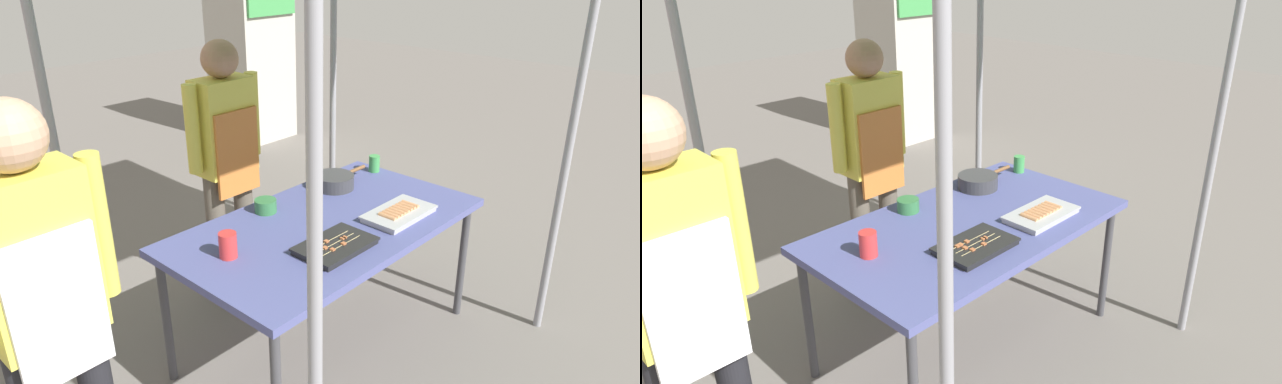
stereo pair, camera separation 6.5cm
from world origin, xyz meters
The scene contains 11 objects.
ground_plane centered at (0.00, 0.00, 0.00)m, with size 18.00×18.00×0.00m, color #66605B.
stall_table centered at (0.00, 0.00, 0.70)m, with size 1.60×0.90×0.75m.
tray_grilled_sausages centered at (0.30, -0.23, 0.77)m, with size 0.39×0.22×0.05m.
tray_meat_skewers centered at (-0.19, -0.22, 0.77)m, with size 0.37×0.24×0.04m.
cooking_wok centered at (0.36, 0.27, 0.79)m, with size 0.39×0.23×0.08m.
condiment_bowl centered at (-0.13, 0.32, 0.78)m, with size 0.12×0.12×0.07m, color #33723F.
drink_cup_near_edge centered at (0.73, 0.26, 0.80)m, with size 0.07×0.07×0.10m, color #3F994C.
drink_cup_by_wok centered at (-0.56, 0.09, 0.81)m, with size 0.08×0.08×0.12m, color red.
vendor_woman centered at (0.04, 0.84, 0.93)m, with size 0.52×0.23×1.57m.
customer_nearby centered at (-1.38, 0.01, 0.97)m, with size 0.52×0.23×1.64m.
neighbor_stall_right centered at (2.27, 3.17, 0.98)m, with size 0.72×0.72×1.95m.
Camera 2 is at (-1.89, -1.77, 2.03)m, focal length 32.00 mm.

